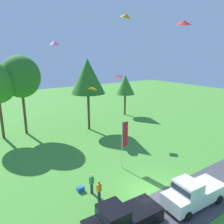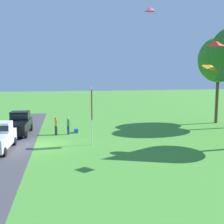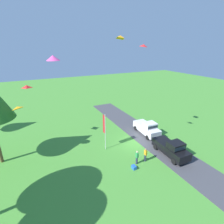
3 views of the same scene
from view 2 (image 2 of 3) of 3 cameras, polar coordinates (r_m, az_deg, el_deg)
name	(u,v)px [view 2 (image 2 of 3)]	position (r m, az deg, el deg)	size (l,w,h in m)	color
ground_plane	(41,144)	(27.40, -12.78, -5.81)	(120.00, 120.00, 0.00)	#478E33
pavement_strip	(8,145)	(27.73, -18.46, -5.80)	(36.00, 4.40, 0.06)	#424247
car_pickup_by_flagpole	(19,123)	(31.67, -16.60, -2.02)	(5.07, 2.21, 2.14)	black
person_watching_sky	(56,126)	(30.87, -10.22, -2.50)	(0.36, 0.24, 1.71)	#2D334C
person_beside_suv	(68,125)	(30.83, -8.01, -2.46)	(0.36, 0.24, 1.71)	#2D334C
tree_center_back	(219,60)	(38.38, 18.95, 9.01)	(4.74, 4.74, 10.00)	brown
flag_banner	(92,109)	(25.91, -3.74, 0.64)	(0.71, 0.08, 4.96)	silver
cooler_box	(76,131)	(31.58, -6.60, -3.43)	(0.56, 0.40, 0.40)	blue
kite_delta_high_left	(150,9)	(31.28, 7.01, 18.16)	(1.05, 1.05, 0.40)	#EA4C9E
kite_delta_near_flag	(210,66)	(26.30, 17.56, 7.94)	(1.29, 1.29, 0.27)	orange
kite_diamond_low_drifter	(216,43)	(22.89, 18.45, 11.81)	(0.98, 0.92, 0.35)	red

